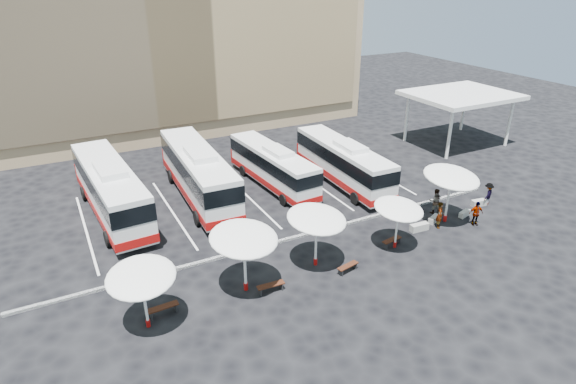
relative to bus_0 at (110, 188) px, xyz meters
name	(u,v)px	position (x,y,z in m)	size (l,w,h in m)	color
ground	(296,242)	(9.84, -9.57, -2.12)	(120.00, 120.00, 0.00)	black
sandstone_building	(156,7)	(9.84, 22.30, 10.51)	(42.00, 18.25, 29.60)	tan
service_canopy	(461,96)	(33.84, 0.43, 2.75)	(10.00, 8.00, 5.20)	white
curb_divider	(292,238)	(9.84, -9.07, -2.04)	(34.00, 0.25, 0.15)	black
bay_lines	(248,196)	(9.84, -1.57, -2.11)	(24.15, 12.00, 0.01)	white
bus_0	(110,188)	(0.00, 0.00, 0.00)	(3.66, 13.22, 4.15)	white
bus_1	(198,172)	(6.47, -0.01, 0.03)	(3.51, 13.39, 4.22)	white
bus_2	(273,166)	(12.52, -0.64, -0.34)	(3.10, 11.11, 3.48)	white
bus_3	(343,162)	(17.90, -2.81, -0.21)	(3.01, 11.85, 3.74)	white
sunshade_0	(141,277)	(-0.58, -13.34, 0.84)	(4.09, 4.12, 3.48)	white
sunshade_1	(244,239)	(4.95, -12.79, 1.17)	(4.71, 4.74, 3.87)	white
sunshade_2	(317,219)	(9.67, -12.40, 1.00)	(4.65, 4.67, 3.67)	white
sunshade_3	(399,209)	(15.24, -13.03, 0.63)	(3.92, 3.95, 3.23)	white
sunshade_4	(451,177)	(20.66, -11.87, 1.27)	(4.53, 4.56, 3.99)	white
wood_bench_0	(163,308)	(0.33, -12.77, -1.74)	(1.62, 0.50, 0.49)	black
wood_bench_1	(271,286)	(6.10, -13.61, -1.75)	(1.59, 0.50, 0.48)	black
wood_bench_2	(348,267)	(10.97, -13.95, -1.78)	(1.50, 0.67, 0.44)	black
wood_bench_3	(392,241)	(15.19, -12.76, -1.77)	(1.51, 0.62, 0.45)	black
conc_bench_0	(419,227)	(18.11, -12.07, -1.87)	(1.33, 0.44, 0.50)	gray
conc_bench_1	(434,219)	(19.88, -11.60, -1.91)	(1.13, 0.38, 0.42)	gray
conc_bench_2	(464,214)	(22.45, -11.97, -1.92)	(1.08, 0.36, 0.40)	gray
conc_bench_3	(479,203)	(24.76, -11.23, -1.88)	(1.28, 0.43, 0.48)	gray
passenger_0	(440,215)	(19.61, -12.35, -1.16)	(0.70, 0.46, 1.92)	black
passenger_1	(436,201)	(20.87, -10.57, -1.16)	(0.93, 0.73, 1.91)	black
passenger_2	(476,214)	(22.08, -13.26, -1.23)	(1.04, 0.43, 1.78)	black
passenger_3	(488,194)	(25.34, -11.37, -1.23)	(1.14, 0.66, 1.77)	black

